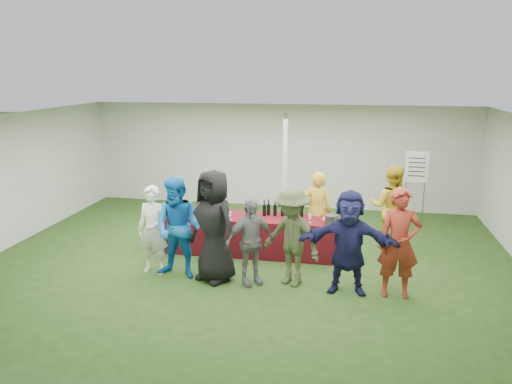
% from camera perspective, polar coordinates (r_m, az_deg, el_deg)
% --- Properties ---
extents(ground, '(60.00, 60.00, 0.00)m').
position_cam_1_polar(ground, '(9.66, -0.71, -7.77)').
color(ground, '#284719').
rests_on(ground, ground).
extents(tent, '(10.00, 10.00, 10.00)m').
position_cam_1_polar(tent, '(10.32, 3.30, 1.47)').
color(tent, white).
rests_on(tent, ground).
extents(serving_table, '(3.60, 0.80, 0.75)m').
position_cam_1_polar(serving_table, '(9.93, -1.14, -4.86)').
color(serving_table, maroon).
rests_on(serving_table, ground).
extents(wine_bottles, '(0.80, 0.13, 0.32)m').
position_cam_1_polar(wine_bottles, '(9.79, 3.04, -2.10)').
color(wine_bottles, black).
rests_on(wine_bottles, serving_table).
extents(wine_glasses, '(2.69, 0.17, 0.16)m').
position_cam_1_polar(wine_glasses, '(9.63, -3.81, -2.45)').
color(wine_glasses, silver).
rests_on(wine_glasses, serving_table).
extents(water_bottle, '(0.07, 0.07, 0.23)m').
position_cam_1_polar(water_bottle, '(9.86, -1.16, -2.07)').
color(water_bottle, silver).
rests_on(water_bottle, serving_table).
extents(bar_towel, '(0.25, 0.18, 0.03)m').
position_cam_1_polar(bar_towel, '(9.67, 8.42, -3.09)').
color(bar_towel, white).
rests_on(bar_towel, serving_table).
extents(dump_bucket, '(0.25, 0.25, 0.18)m').
position_cam_1_polar(dump_bucket, '(9.39, 8.58, -3.14)').
color(dump_bucket, slate).
rests_on(dump_bucket, serving_table).
extents(wine_list_sign, '(0.50, 0.03, 1.80)m').
position_cam_1_polar(wine_list_sign, '(11.68, 17.85, 2.10)').
color(wine_list_sign, slate).
rests_on(wine_list_sign, ground).
extents(staff_pourer, '(0.65, 0.48, 1.62)m').
position_cam_1_polar(staff_pourer, '(9.99, 6.94, -2.21)').
color(staff_pourer, gold).
rests_on(staff_pourer, ground).
extents(staff_back, '(0.96, 0.82, 1.72)m').
position_cam_1_polar(staff_back, '(10.39, 15.18, -1.71)').
color(staff_back, gold).
rests_on(staff_back, ground).
extents(customer_0, '(0.61, 0.43, 1.59)m').
position_cam_1_polar(customer_0, '(9.02, -11.68, -4.28)').
color(customer_0, white).
rests_on(customer_0, ground).
extents(customer_1, '(0.95, 0.78, 1.79)m').
position_cam_1_polar(customer_1, '(8.74, -8.84, -4.08)').
color(customer_1, blue).
rests_on(customer_1, ground).
extents(customer_2, '(1.13, 1.02, 1.94)m').
position_cam_1_polar(customer_2, '(8.51, -4.85, -3.89)').
color(customer_2, black).
rests_on(customer_2, ground).
extents(customer_3, '(0.92, 0.81, 1.50)m').
position_cam_1_polar(customer_3, '(8.39, -0.68, -5.72)').
color(customer_3, slate).
rests_on(customer_3, ground).
extents(customer_4, '(1.25, 1.05, 1.67)m').
position_cam_1_polar(customer_4, '(8.36, 4.10, -5.18)').
color(customer_4, '#424C2B').
rests_on(customer_4, ground).
extents(customer_5, '(1.59, 0.52, 1.71)m').
position_cam_1_polar(customer_5, '(8.19, 10.54, -5.66)').
color(customer_5, '#191A46').
rests_on(customer_5, ground).
extents(customer_6, '(0.67, 0.45, 1.78)m').
position_cam_1_polar(customer_6, '(8.22, 16.04, -5.64)').
color(customer_6, maroon).
rests_on(customer_6, ground).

